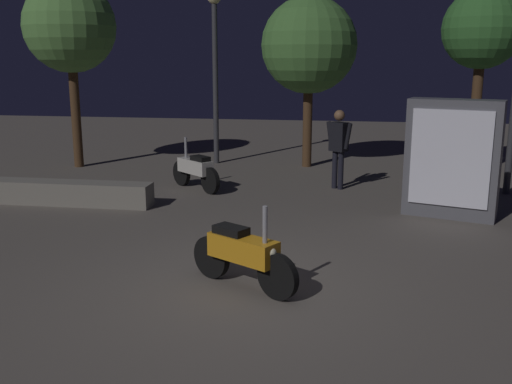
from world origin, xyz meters
name	(u,v)px	position (x,y,z in m)	size (l,w,h in m)	color
ground_plane	(244,290)	(0.00, 0.00, 0.00)	(40.00, 40.00, 0.00)	#605951
motorcycle_orange_foreground	(243,254)	(-0.03, 0.09, 0.44)	(1.47, 0.95, 1.11)	black
motorcycle_white_parked_left	(195,170)	(-2.06, 5.42, 0.44)	(1.32, 1.16, 1.11)	black
person_bystander_far	(339,142)	(0.98, 5.99, 1.03)	(0.60, 0.46, 1.71)	black
streetlamp_far	(215,54)	(-2.34, 8.68, 2.89)	(0.36, 0.36, 4.49)	#38383D
tree_left_bg	(309,46)	(0.11, 8.57, 3.08)	(2.42, 2.42, 4.31)	#4C331E
tree_center_bg	(70,27)	(-5.79, 7.59, 3.53)	(2.29, 2.29, 4.70)	#4C331E
tree_right_bg	(482,31)	(4.15, 8.08, 3.40)	(1.85, 1.85, 4.37)	#4C331E
kiosk_billboard	(452,159)	(3.02, 3.99, 1.05)	(1.68, 0.97, 2.10)	#595960
planter_wall_low	(64,193)	(-4.26, 3.75, 0.23)	(3.51, 0.50, 0.45)	gray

